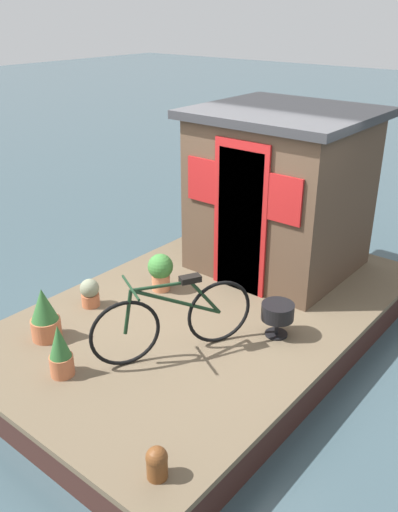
{
  "coord_description": "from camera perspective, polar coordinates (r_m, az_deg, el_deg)",
  "views": [
    {
      "loc": [
        -4.22,
        -3.28,
        3.55
      ],
      "look_at": [
        -0.2,
        0.0,
        1.14
      ],
      "focal_mm": 37.9,
      "sensor_mm": 36.0,
      "label": 1
    }
  ],
  "objects": [
    {
      "name": "charcoal_grill",
      "position": [
        5.6,
        8.3,
        -5.96
      ],
      "size": [
        0.34,
        0.34,
        0.37
      ],
      "color": "black",
      "rests_on": "houseboat_deck"
    },
    {
      "name": "bicycle",
      "position": [
        5.22,
        -2.67,
        -6.66
      ],
      "size": [
        1.49,
        0.81,
        0.82
      ],
      "color": "black",
      "rests_on": "houseboat_deck"
    },
    {
      "name": "houseboat_cabin",
      "position": [
        6.84,
        8.58,
        6.83
      ],
      "size": [
        1.89,
        2.02,
        2.02
      ],
      "color": "#4C3828",
      "rests_on": "houseboat_deck"
    },
    {
      "name": "ground_plane",
      "position": [
        6.42,
        1.14,
        -8.67
      ],
      "size": [
        60.0,
        60.0,
        0.0
      ],
      "primitive_type": "plane",
      "color": "#384C54"
    },
    {
      "name": "potted_plant_sage",
      "position": [
        5.71,
        -16.0,
        -6.01
      ],
      "size": [
        0.3,
        0.3,
        0.57
      ],
      "color": "#B2603D",
      "rests_on": "houseboat_deck"
    },
    {
      "name": "potted_plant_ivy",
      "position": [
        5.15,
        -14.44,
        -9.74
      ],
      "size": [
        0.22,
        0.22,
        0.53
      ],
      "color": "#B2603D",
      "rests_on": "houseboat_deck"
    },
    {
      "name": "mooring_bollard",
      "position": [
        4.16,
        -4.46,
        -20.88
      ],
      "size": [
        0.16,
        0.16,
        0.27
      ],
      "color": "brown",
      "rests_on": "houseboat_deck"
    },
    {
      "name": "potted_plant_geranium",
      "position": [
        6.43,
        -4.08,
        -1.52
      ],
      "size": [
        0.3,
        0.3,
        0.46
      ],
      "color": "#C6754C",
      "rests_on": "houseboat_deck"
    },
    {
      "name": "potted_plant_thyme",
      "position": [
        6.24,
        -11.44,
        -3.81
      ],
      "size": [
        0.22,
        0.22,
        0.33
      ],
      "color": "#B2603D",
      "rests_on": "houseboat_deck"
    },
    {
      "name": "houseboat_deck",
      "position": [
        6.3,
        1.16,
        -7.0
      ],
      "size": [
        5.03,
        3.15,
        0.44
      ],
      "color": "brown",
      "rests_on": "ground_plane"
    }
  ]
}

